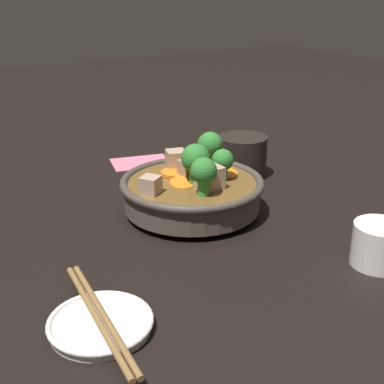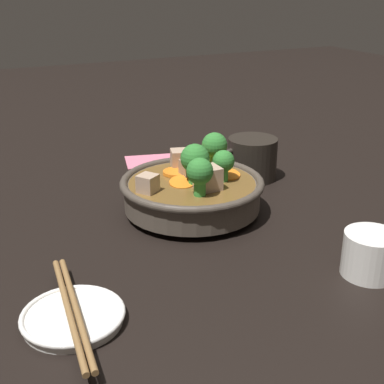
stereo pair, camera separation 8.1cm
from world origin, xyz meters
name	(u,v)px [view 1 (the left image)]	position (x,y,z in m)	size (l,w,h in m)	color
ground_plane	(192,212)	(0.00, 0.00, 0.00)	(3.00, 3.00, 0.00)	black
stirfry_bowl	(193,188)	(0.00, 0.00, 0.04)	(0.22, 0.22, 0.11)	#51473D
side_saucer	(101,324)	(0.24, 0.20, 0.01)	(0.11, 0.11, 0.01)	white
tea_cup	(379,244)	(-0.12, 0.26, 0.03)	(0.07, 0.07, 0.05)	white
dark_mug	(242,157)	(-0.16, -0.09, 0.04)	(0.11, 0.09, 0.07)	black
napkin	(141,162)	(-0.04, -0.25, 0.00)	(0.13, 0.10, 0.00)	#D16B84
chopsticks_pair	(100,316)	(0.24, 0.20, 0.02)	(0.03, 0.21, 0.01)	olive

